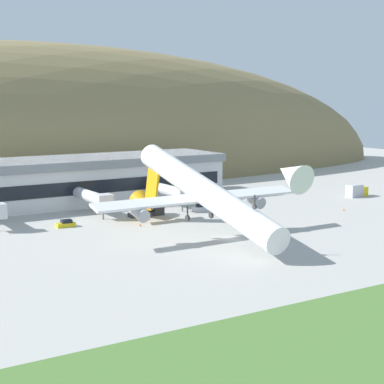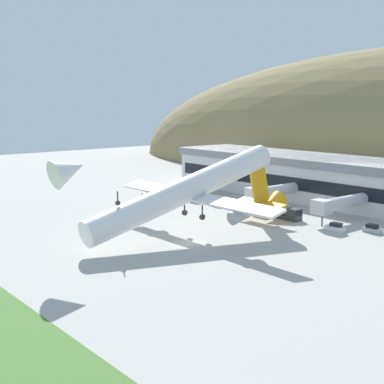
% 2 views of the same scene
% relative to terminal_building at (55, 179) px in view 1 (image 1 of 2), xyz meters
% --- Properties ---
extents(ground_plane, '(357.56, 357.56, 0.00)m').
position_rel_terminal_building_xyz_m(ground_plane, '(14.01, -52.73, -6.26)').
color(ground_plane, '#ADAAA3').
extents(hill_backdrop, '(288.57, 67.69, 84.91)m').
position_rel_terminal_building_xyz_m(hill_backdrop, '(9.51, 49.68, -6.26)').
color(hill_backdrop, olive).
rests_on(hill_backdrop, ground_plane).
extents(terminal_building, '(85.41, 19.84, 11.06)m').
position_rel_terminal_building_xyz_m(terminal_building, '(0.00, 0.00, 0.00)').
color(terminal_building, silver).
rests_on(terminal_building, ground_plane).
extents(jetway_1, '(3.38, 15.69, 5.43)m').
position_rel_terminal_building_xyz_m(jetway_1, '(1.94, -18.04, -2.27)').
color(jetway_1, silver).
rests_on(jetway_1, ground_plane).
extents(jetway_2, '(3.38, 16.43, 5.43)m').
position_rel_terminal_building_xyz_m(jetway_2, '(21.05, -18.43, -2.27)').
color(jetway_2, silver).
rests_on(jetway_2, ground_plane).
extents(cargo_airplane, '(41.99, 53.25, 17.29)m').
position_rel_terminal_building_xyz_m(cargo_airplane, '(9.85, -49.43, 2.12)').
color(cargo_airplane, white).
extents(service_car_1, '(3.86, 1.87, 1.62)m').
position_rel_terminal_building_xyz_m(service_car_1, '(25.17, -25.10, -5.60)').
color(service_car_1, silver).
rests_on(service_car_1, ground_plane).
extents(service_car_2, '(3.74, 1.95, 1.63)m').
position_rel_terminal_building_xyz_m(service_car_2, '(30.66, -20.89, -5.59)').
color(service_car_2, '#999EA3').
rests_on(service_car_2, ground_plane).
extents(service_car_3, '(3.82, 1.93, 1.48)m').
position_rel_terminal_building_xyz_m(service_car_3, '(-7.62, -26.23, -5.65)').
color(service_car_3, gold).
rests_on(service_car_3, ground_plane).
extents(fuel_truck, '(6.47, 2.93, 3.18)m').
position_rel_terminal_building_xyz_m(fuel_truck, '(70.39, -29.44, -4.77)').
color(fuel_truck, gold).
rests_on(fuel_truck, ground_plane).
extents(box_truck, '(7.99, 2.52, 3.28)m').
position_rel_terminal_building_xyz_m(box_truck, '(11.42, -24.29, -4.73)').
color(box_truck, '#333338').
rests_on(box_truck, ground_plane).
extents(traffic_cone_0, '(0.52, 0.52, 0.58)m').
position_rel_terminal_building_xyz_m(traffic_cone_0, '(52.93, -42.27, -5.98)').
color(traffic_cone_0, orange).
rests_on(traffic_cone_0, ground_plane).
extents(traffic_cone_1, '(0.52, 0.52, 0.58)m').
position_rel_terminal_building_xyz_m(traffic_cone_1, '(5.35, -33.42, -5.98)').
color(traffic_cone_1, orange).
rests_on(traffic_cone_1, ground_plane).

